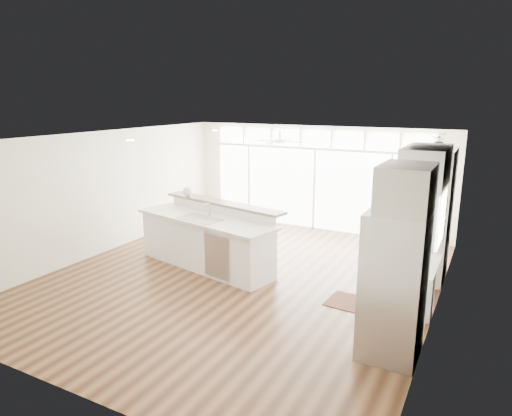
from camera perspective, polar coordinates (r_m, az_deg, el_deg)
The scene contains 24 objects.
floor at distance 8.94m, azimuth -1.91°, elevation -8.79°, with size 7.00×8.00×0.02m, color #422514.
ceiling at distance 8.29m, azimuth -2.06°, elevation 8.79°, with size 7.00×8.00×0.02m, color white.
wall_back at distance 12.08m, azimuth 7.50°, elevation 3.76°, with size 7.00×0.04×2.70m, color white.
wall_front at distance 5.58m, azimuth -23.09°, elevation -9.08°, with size 7.00×0.04×2.70m, color white.
wall_left at distance 10.66m, azimuth -18.56°, elevation 1.84°, with size 0.04×8.00×2.70m, color white.
wall_right at distance 7.48m, azimuth 22.03°, elevation -3.31°, with size 0.04×8.00×2.70m, color white.
glass_wall at distance 12.07m, azimuth 7.36°, elevation 2.32°, with size 5.80×0.06×2.08m, color white.
transom_row at distance 11.89m, azimuth 7.55°, elevation 8.61°, with size 5.90×0.06×0.40m, color white.
desk_window at distance 7.72m, azimuth 22.11°, elevation -1.26°, with size 0.04×0.85×0.85m, color white.
ceiling_fan at distance 11.02m, azimuth 3.00°, elevation 8.84°, with size 1.16×1.16×0.32m, color white.
recessed_lights at distance 8.47m, azimuth -1.38°, elevation 8.76°, with size 3.40×3.00×0.02m, color silver.
oven_cabinet at distance 9.27m, azimuth 21.18°, elevation -0.71°, with size 0.64×1.20×2.50m, color white.
desk_nook at distance 8.11m, azimuth 19.03°, elevation -9.01°, with size 0.72×1.30×0.76m, color white.
upper_cabinets at distance 7.60m, azimuth 20.48°, elevation 4.83°, with size 0.64×1.30×0.64m, color white.
refrigerator at distance 6.37m, azimuth 16.86°, elevation -9.13°, with size 0.76×0.90×2.00m, color #B3B3B8.
fridge_cabinet at distance 5.99m, azimuth 18.28°, elevation 2.35°, with size 0.64×0.90×0.60m, color white.
framed_photos at distance 8.36m, azimuth 22.48°, elevation -1.27°, with size 0.06×0.22×0.80m, color black.
kitchen_island at distance 9.35m, azimuth -6.35°, elevation -3.60°, with size 3.23×1.22×1.28m, color white.
rug at distance 8.07m, azimuth 12.34°, elevation -11.59°, with size 0.95×0.68×0.01m, color #351A10.
office_chair at distance 8.82m, azimuth 16.82°, elevation -6.35°, with size 0.49×0.46×0.95m, color black.
fishbowl at distance 10.11m, azimuth -8.54°, elevation 2.05°, with size 0.22×0.22×0.22m, color silver.
monitor at distance 7.92m, azimuth 18.79°, elevation -4.97°, with size 0.08×0.51×0.42m, color black.
keyboard at distance 8.01m, azimuth 17.47°, elevation -6.21°, with size 0.11×0.29×0.01m, color silver.
potted_plant at distance 9.05m, azimuth 21.93°, elevation 7.65°, with size 0.25×0.28×0.22m, color #2D5725.
Camera 1 is at (4.12, -7.16, 3.41)m, focal length 32.00 mm.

